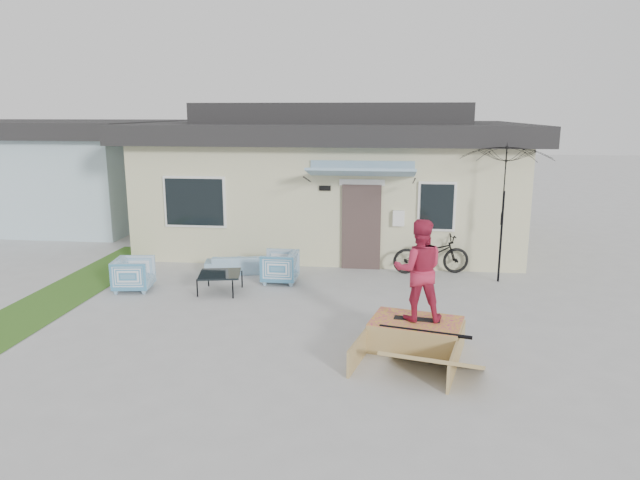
# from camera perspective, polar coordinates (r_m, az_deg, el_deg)

# --- Properties ---
(ground) EXTENTS (90.00, 90.00, 0.00)m
(ground) POSITION_cam_1_polar(r_m,az_deg,el_deg) (10.36, -2.87, -9.16)
(ground) COLOR #A8A8A8
(ground) RESTS_ON ground
(grass_strip) EXTENTS (1.40, 8.00, 0.01)m
(grass_strip) POSITION_cam_1_polar(r_m,az_deg,el_deg) (13.92, -23.07, -4.44)
(grass_strip) COLOR #305D1E
(grass_strip) RESTS_ON ground
(house) EXTENTS (10.80, 8.49, 4.10)m
(house) POSITION_cam_1_polar(r_m,az_deg,el_deg) (17.66, 1.45, 6.41)
(house) COLOR beige
(house) RESTS_ON ground
(neighbor_house) EXTENTS (8.60, 7.60, 3.50)m
(neighbor_house) POSITION_cam_1_polar(r_m,az_deg,el_deg) (23.06, -25.15, 6.29)
(neighbor_house) COLOR #A5C0CC
(neighbor_house) RESTS_ON ground
(loveseat) EXTENTS (1.54, 0.71, 0.58)m
(loveseat) POSITION_cam_1_polar(r_m,az_deg,el_deg) (14.16, -8.23, -2.06)
(loveseat) COLOR teal
(loveseat) RESTS_ON ground
(armchair_left) EXTENTS (0.83, 0.87, 0.80)m
(armchair_left) POSITION_cam_1_polar(r_m,az_deg,el_deg) (13.27, -17.86, -3.06)
(armchair_left) COLOR teal
(armchair_left) RESTS_ON ground
(armchair_right) EXTENTS (0.73, 0.78, 0.80)m
(armchair_right) POSITION_cam_1_polar(r_m,az_deg,el_deg) (13.24, -4.00, -2.50)
(armchair_right) COLOR teal
(armchair_right) RESTS_ON ground
(coffee_table) EXTENTS (1.01, 1.01, 0.42)m
(coffee_table) POSITION_cam_1_polar(r_m,az_deg,el_deg) (12.73, -9.80, -4.15)
(coffee_table) COLOR black
(coffee_table) RESTS_ON ground
(bicycle) EXTENTS (1.93, 0.96, 1.18)m
(bicycle) POSITION_cam_1_polar(r_m,az_deg,el_deg) (14.15, 10.89, -0.92)
(bicycle) COLOR black
(bicycle) RESTS_ON ground
(patio_umbrella) EXTENTS (2.19, 2.04, 2.20)m
(patio_umbrella) POSITION_cam_1_polar(r_m,az_deg,el_deg) (13.62, 17.58, 3.18)
(patio_umbrella) COLOR black
(patio_umbrella) RESTS_ON ground
(skate_ramp) EXTENTS (1.84, 2.20, 0.48)m
(skate_ramp) POSITION_cam_1_polar(r_m,az_deg,el_deg) (9.78, 9.41, -9.18)
(skate_ramp) COLOR #A1854F
(skate_ramp) RESTS_ON ground
(skateboard) EXTENTS (0.77, 0.29, 0.05)m
(skateboard) POSITION_cam_1_polar(r_m,az_deg,el_deg) (9.73, 9.52, -7.64)
(skateboard) COLOR black
(skateboard) RESTS_ON skate_ramp
(skater) EXTENTS (0.84, 0.67, 1.67)m
(skater) POSITION_cam_1_polar(r_m,az_deg,el_deg) (9.47, 9.71, -2.76)
(skater) COLOR #B02341
(skater) RESTS_ON skateboard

